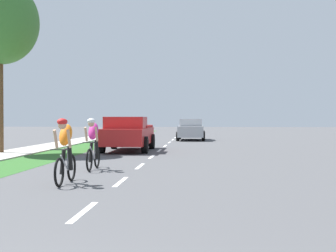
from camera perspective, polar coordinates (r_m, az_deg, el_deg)
name	(u,v)px	position (r m, az deg, el deg)	size (l,w,h in m)	color
ground_plane	(159,151)	(22.56, -1.11, -3.05)	(120.00, 120.00, 0.00)	#4C4C4F
grass_verge	(71,150)	(23.33, -11.68, -2.92)	(2.04, 70.00, 0.01)	#2D6026
sidewalk_concrete	(31,150)	(23.95, -16.34, -2.84)	(1.99, 70.00, 0.10)	#B2ADA3
lane_markings_center	(165,146)	(26.54, -0.35, -2.43)	(0.12, 54.07, 0.01)	white
cyclist_lead	(65,150)	(11.48, -12.42, -2.92)	(0.42, 1.72, 1.58)	black
cyclist_trailing	(93,143)	(14.50, -9.13, -2.09)	(0.42, 1.72, 1.58)	black
pickup_red	(128,134)	(22.45, -4.91, -0.95)	(2.22, 5.10, 1.64)	red
sedan_silver	(191,129)	(33.47, 2.81, -0.41)	(1.98, 4.30, 1.52)	#A5A8AD
street_tree_near	(0,22)	(22.56, -19.78, 11.79)	(3.42, 3.42, 7.74)	brown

